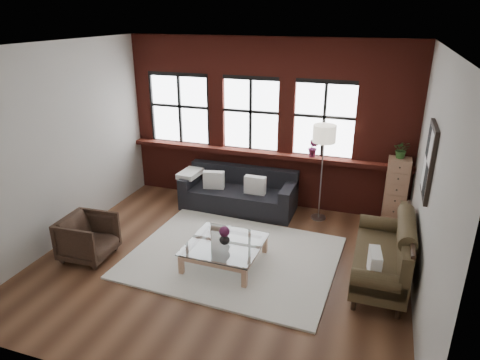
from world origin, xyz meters
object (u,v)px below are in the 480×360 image
(vintage_settee, at_px, (381,250))
(coffee_table, at_px, (225,254))
(armchair, at_px, (88,238))
(dark_sofa, at_px, (238,190))
(vase, at_px, (225,239))
(drawer_chest, at_px, (396,191))
(floor_lamp, at_px, (322,170))

(vintage_settee, xyz_separation_m, coffee_table, (-2.23, -0.31, -0.31))
(vintage_settee, bearing_deg, armchair, -169.54)
(dark_sofa, height_order, coffee_table, dark_sofa)
(vintage_settee, height_order, coffee_table, vintage_settee)
(vintage_settee, distance_m, armchair, 4.39)
(dark_sofa, relative_size, vintage_settee, 1.20)
(coffee_table, bearing_deg, vase, 128.66)
(vintage_settee, xyz_separation_m, armchair, (-4.31, -0.80, -0.14))
(dark_sofa, xyz_separation_m, vintage_settee, (2.67, -1.62, 0.09))
(drawer_chest, bearing_deg, armchair, -148.41)
(coffee_table, distance_m, drawer_chest, 3.35)
(dark_sofa, distance_m, armchair, 2.92)
(dark_sofa, height_order, vintage_settee, vintage_settee)
(armchair, height_order, vase, armchair)
(armchair, height_order, drawer_chest, drawer_chest)
(armchair, bearing_deg, vintage_settee, -81.83)
(vintage_settee, bearing_deg, vase, -171.97)
(vintage_settee, relative_size, vase, 10.83)
(dark_sofa, bearing_deg, armchair, -124.23)
(vase, bearing_deg, vintage_settee, 8.03)
(armchair, xyz_separation_m, vase, (2.08, 0.48, 0.10))
(vase, distance_m, drawer_chest, 3.32)
(coffee_table, xyz_separation_m, drawer_chest, (2.41, 2.28, 0.45))
(coffee_table, bearing_deg, vintage_settee, 8.03)
(floor_lamp, bearing_deg, coffee_table, -118.85)
(drawer_chest, bearing_deg, floor_lamp, -168.36)
(dark_sofa, relative_size, coffee_table, 1.99)
(floor_lamp, bearing_deg, armchair, -142.00)
(dark_sofa, bearing_deg, floor_lamp, 2.98)
(vintage_settee, height_order, armchair, vintage_settee)
(vintage_settee, relative_size, coffee_table, 1.66)
(armchair, bearing_deg, vase, -79.27)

